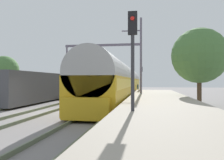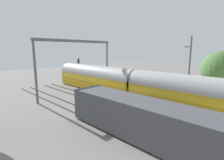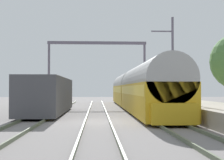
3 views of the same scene
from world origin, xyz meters
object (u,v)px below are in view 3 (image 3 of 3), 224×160
at_px(freight_car, 49,95).
at_px(person_crossing, 140,97).
at_px(railway_signal_far, 136,82).
at_px(catenary_gantry, 97,60).
at_px(passenger_train, 136,89).

relative_size(freight_car, person_crossing, 7.51).
bearing_deg(railway_signal_far, freight_car, -113.89).
xyz_separation_m(person_crossing, catenary_gantry, (-5.32, -0.38, 4.58)).
distance_m(passenger_train, catenary_gantry, 9.06).
height_order(passenger_train, person_crossing, passenger_train).
bearing_deg(catenary_gantry, railway_signal_far, 54.52).
relative_size(passenger_train, railway_signal_far, 6.96).
bearing_deg(railway_signal_far, passenger_train, -97.06).
relative_size(freight_car, catenary_gantry, 1.07).
bearing_deg(freight_car, railway_signal_far, 66.11).
height_order(freight_car, railway_signal_far, railway_signal_far).
relative_size(railway_signal_far, catenary_gantry, 0.39).
bearing_deg(person_crossing, freight_car, 67.06).
bearing_deg(passenger_train, catenary_gantry, 118.06).
bearing_deg(railway_signal_far, catenary_gantry, -125.48).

